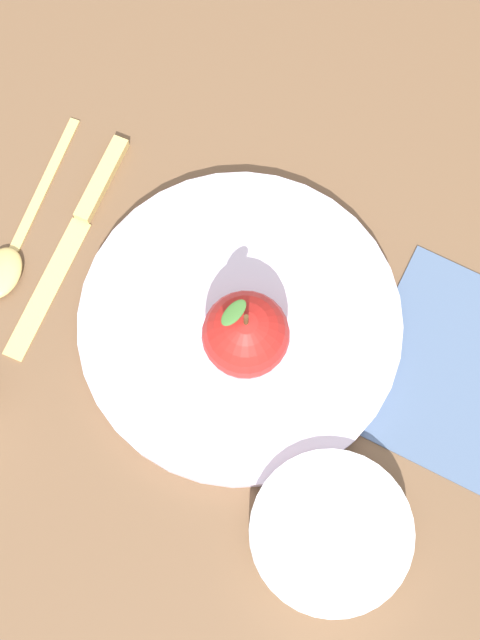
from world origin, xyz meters
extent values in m
plane|color=brown|center=(0.00, 0.00, 0.00)|extent=(2.40, 2.40, 0.00)
cylinder|color=silver|center=(-0.01, 0.01, 0.01)|extent=(0.27, 0.27, 0.02)
torus|color=silver|center=(-0.01, 0.01, 0.01)|extent=(0.27, 0.27, 0.01)
sphere|color=#B21E19|center=(-0.03, 0.03, 0.05)|extent=(0.07, 0.07, 0.07)
cylinder|color=#4C3319|center=(-0.03, 0.03, 0.09)|extent=(0.00, 0.00, 0.02)
ellipsoid|color=#386628|center=(-0.02, 0.03, 0.10)|extent=(0.02, 0.03, 0.01)
cylinder|color=white|center=(-0.15, 0.14, 0.02)|extent=(0.13, 0.13, 0.03)
torus|color=white|center=(-0.15, 0.14, 0.03)|extent=(0.13, 0.13, 0.01)
cylinder|color=#BBBBBD|center=(-0.15, 0.14, 0.03)|extent=(0.10, 0.10, 0.01)
cube|color=#D8B766|center=(0.15, 0.05, 0.00)|extent=(0.02, 0.13, 0.00)
cube|color=#D8B766|center=(0.15, -0.06, 0.01)|extent=(0.02, 0.08, 0.01)
ellipsoid|color=#D8B766|center=(0.19, 0.06, 0.01)|extent=(0.04, 0.05, 0.01)
cube|color=#D8B766|center=(0.20, -0.03, 0.00)|extent=(0.02, 0.13, 0.01)
cube|color=slate|center=(-0.19, -0.03, 0.00)|extent=(0.14, 0.18, 0.00)
camera|label=1|loc=(-0.10, 0.19, 0.69)|focal=47.57mm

